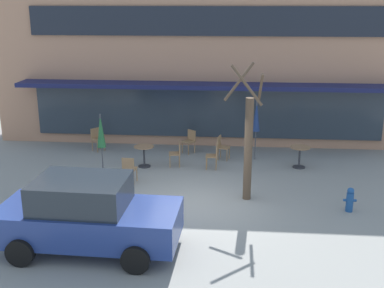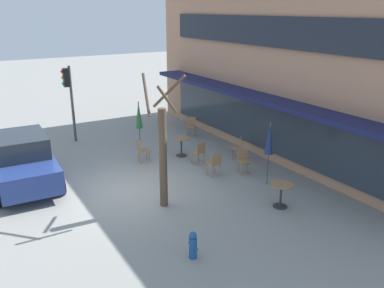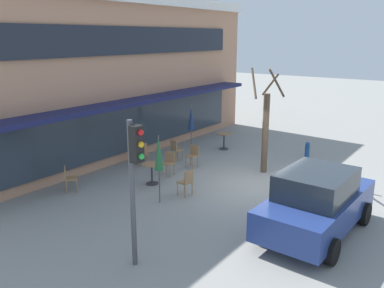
# 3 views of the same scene
# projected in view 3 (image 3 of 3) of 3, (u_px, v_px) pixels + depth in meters

# --- Properties ---
(ground_plane) EXTENTS (80.00, 80.00, 0.00)m
(ground_plane) POSITION_uv_depth(u_px,v_px,m) (259.00, 186.00, 14.25)
(ground_plane) COLOR gray
(building_facade) EXTENTS (17.23, 9.10, 6.85)m
(building_facade) POSITION_uv_depth(u_px,v_px,m) (71.00, 73.00, 19.03)
(building_facade) COLOR tan
(building_facade) RESTS_ON ground
(cafe_table_near_wall) EXTENTS (0.70, 0.70, 0.76)m
(cafe_table_near_wall) POSITION_uv_depth(u_px,v_px,m) (224.00, 138.00, 18.83)
(cafe_table_near_wall) COLOR #333338
(cafe_table_near_wall) RESTS_ON ground
(cafe_table_streetside) EXTENTS (0.70, 0.70, 0.76)m
(cafe_table_streetside) POSITION_uv_depth(u_px,v_px,m) (152.00, 170.00, 14.34)
(cafe_table_streetside) COLOR #333338
(cafe_table_streetside) RESTS_ON ground
(patio_umbrella_green_folded) EXTENTS (0.28, 0.28, 2.20)m
(patio_umbrella_green_folded) POSITION_uv_depth(u_px,v_px,m) (159.00, 153.00, 12.41)
(patio_umbrella_green_folded) COLOR #4C4C51
(patio_umbrella_green_folded) RESTS_ON ground
(patio_umbrella_cream_folded) EXTENTS (0.28, 0.28, 2.20)m
(patio_umbrella_cream_folded) POSITION_uv_depth(u_px,v_px,m) (191.00, 118.00, 17.80)
(patio_umbrella_cream_folded) COLOR #4C4C51
(patio_umbrella_cream_folded) RESTS_ON ground
(cafe_chair_0) EXTENTS (0.56, 0.56, 0.89)m
(cafe_chair_0) POSITION_uv_depth(u_px,v_px,m) (143.00, 153.00, 16.49)
(cafe_chair_0) COLOR #9E754C
(cafe_chair_0) RESTS_ON ground
(cafe_chair_1) EXTENTS (0.49, 0.49, 0.89)m
(cafe_chair_1) POSITION_uv_depth(u_px,v_px,m) (176.00, 149.00, 17.07)
(cafe_chair_1) COLOR #9E754C
(cafe_chair_1) RESTS_ON ground
(cafe_chair_2) EXTENTS (0.56, 0.56, 0.89)m
(cafe_chair_2) POSITION_uv_depth(u_px,v_px,m) (69.00, 177.00, 13.63)
(cafe_chair_2) COLOR #9E754C
(cafe_chair_2) RESTS_ON ground
(cafe_chair_3) EXTENTS (0.45, 0.45, 0.89)m
(cafe_chair_3) POSITION_uv_depth(u_px,v_px,m) (169.00, 161.00, 15.32)
(cafe_chair_3) COLOR #9E754C
(cafe_chair_3) RESTS_ON ground
(cafe_chair_4) EXTENTS (0.40, 0.40, 0.89)m
(cafe_chair_4) POSITION_uv_depth(u_px,v_px,m) (193.00, 154.00, 16.25)
(cafe_chair_4) COLOR #9E754C
(cafe_chair_4) RESTS_ON ground
(cafe_chair_5) EXTENTS (0.44, 0.44, 0.89)m
(cafe_chair_5) POSITION_uv_depth(u_px,v_px,m) (186.00, 181.00, 13.25)
(cafe_chair_5) COLOR #9E754C
(cafe_chair_5) RESTS_ON ground
(parked_sedan) EXTENTS (4.26, 2.13, 1.76)m
(parked_sedan) POSITION_uv_depth(u_px,v_px,m) (316.00, 202.00, 10.67)
(parked_sedan) COLOR navy
(parked_sedan) RESTS_ON ground
(street_tree) EXTENTS (1.11, 1.34, 4.02)m
(street_tree) POSITION_uv_depth(u_px,v_px,m) (265.00, 128.00, 15.31)
(street_tree) COLOR brown
(street_tree) RESTS_ON ground
(traffic_light_pole) EXTENTS (0.26, 0.44, 3.40)m
(traffic_light_pole) POSITION_uv_depth(u_px,v_px,m) (135.00, 171.00, 8.75)
(traffic_light_pole) COLOR #47474C
(traffic_light_pole) RESTS_ON ground
(fire_hydrant) EXTENTS (0.36, 0.20, 0.71)m
(fire_hydrant) POSITION_uv_depth(u_px,v_px,m) (307.00, 150.00, 17.52)
(fire_hydrant) COLOR #1E4C8C
(fire_hydrant) RESTS_ON ground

